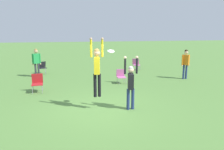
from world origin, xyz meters
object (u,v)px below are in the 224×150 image
at_px(frisbee, 111,51).
at_px(camping_chair_3, 136,64).
at_px(camping_chair_1, 42,67).
at_px(person_defending, 131,82).
at_px(person_spectator_far, 186,61).
at_px(person_spectator_near, 36,60).
at_px(camping_chair_2, 121,75).
at_px(person_jumping, 97,66).
at_px(camping_chair_0, 37,82).

xyz_separation_m(frisbee, camping_chair_3, (4.07, 8.04, -1.73)).
xyz_separation_m(frisbee, camping_chair_1, (-3.01, 8.20, -1.72)).
distance_m(person_defending, person_spectator_far, 6.84).
xyz_separation_m(person_defending, person_spectator_near, (-3.96, 7.42, 0.06)).
bearing_deg(person_spectator_near, camping_chair_2, -57.02).
bearing_deg(person_spectator_near, person_spectator_far, -42.74).
bearing_deg(person_spectator_far, camping_chair_3, 168.62).
bearing_deg(person_defending, camping_chair_2, -178.20).
distance_m(person_jumping, camping_chair_2, 4.73).
bearing_deg(person_defending, camping_chair_3, 171.90).
relative_size(camping_chair_3, person_spectator_far, 0.48).
xyz_separation_m(camping_chair_0, person_spectator_near, (-0.30, 3.91, 0.63)).
relative_size(person_defending, camping_chair_1, 2.40).
bearing_deg(person_defending, camping_chair_0, -119.86).
height_order(camping_chair_2, person_spectator_far, person_spectator_far).
bearing_deg(person_jumping, camping_chair_3, -15.91).
relative_size(person_jumping, camping_chair_3, 2.51).
bearing_deg(person_spectator_near, camping_chair_1, 51.74).
height_order(camping_chair_0, camping_chair_2, camping_chair_0).
bearing_deg(person_jumping, frisbee, -74.74).
relative_size(camping_chair_2, camping_chair_3, 0.91).
bearing_deg(camping_chair_1, camping_chair_3, 152.78).
xyz_separation_m(camping_chair_3, person_spectator_near, (-7.34, -0.94, 0.65)).
height_order(camping_chair_3, person_spectator_far, person_spectator_far).
xyz_separation_m(frisbee, camping_chair_2, (1.62, 4.01, -1.78)).
bearing_deg(person_defending, frisbee, -100.95).
bearing_deg(frisbee, camping_chair_1, 110.15).
bearing_deg(frisbee, person_defending, -24.85).
distance_m(person_jumping, person_defending, 1.41).
distance_m(camping_chair_0, person_spectator_near, 3.97).
height_order(frisbee, person_spectator_far, frisbee).
distance_m(person_jumping, camping_chair_1, 8.65).
distance_m(person_jumping, person_spectator_near, 7.64).
relative_size(camping_chair_1, person_spectator_near, 0.46).
xyz_separation_m(frisbee, person_spectator_near, (-3.27, 7.10, -1.09)).
height_order(person_defending, camping_chair_1, person_defending).
bearing_deg(person_jumping, person_spectator_near, 34.86).
relative_size(person_defending, person_spectator_far, 1.11).
bearing_deg(camping_chair_3, person_defending, 97.43).
xyz_separation_m(person_spectator_near, person_spectator_far, (9.16, -2.98, -0.01)).
bearing_deg(frisbee, person_spectator_far, 34.93).
height_order(frisbee, camping_chair_1, frisbee).
relative_size(person_jumping, camping_chair_2, 2.75).
distance_m(person_spectator_near, person_spectator_far, 9.64).
bearing_deg(camping_chair_2, person_jumping, 68.57).
distance_m(person_jumping, camping_chair_0, 4.19).
relative_size(person_jumping, camping_chair_1, 2.60).
xyz_separation_m(camping_chair_1, person_spectator_near, (-0.26, -1.10, 0.64)).
bearing_deg(camping_chair_1, person_defending, 87.50).
xyz_separation_m(camping_chair_1, camping_chair_3, (7.07, -0.16, -0.01)).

